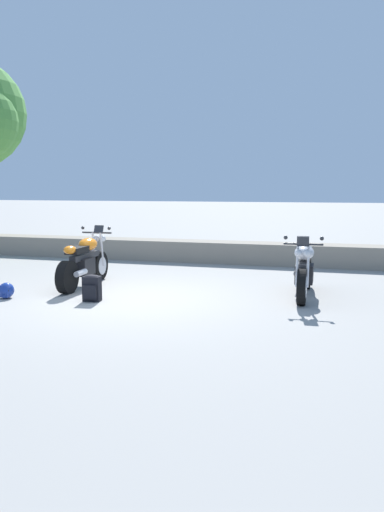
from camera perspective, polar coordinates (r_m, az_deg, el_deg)
name	(u,v)px	position (r m, az deg, el deg)	size (l,w,h in m)	color
ground_plane	(125,299)	(9.02, -7.63, -4.89)	(120.00, 120.00, 0.00)	gray
stone_wall	(196,251)	(13.45, 0.41, 0.58)	(36.00, 0.80, 0.55)	gray
motorcycle_orange_near_left	(85,262)	(10.24, -12.18, -0.71)	(0.67, 2.06, 1.18)	black
motorcycle_silver_centre	(304,270)	(9.28, 12.71, -1.60)	(0.67, 2.06, 1.18)	black
rider_backpack	(92,287)	(8.90, -11.40, -3.55)	(0.31, 0.28, 0.47)	black
rider_helmet	(6,291)	(9.58, -20.53, -3.73)	(0.28, 0.28, 0.28)	navy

